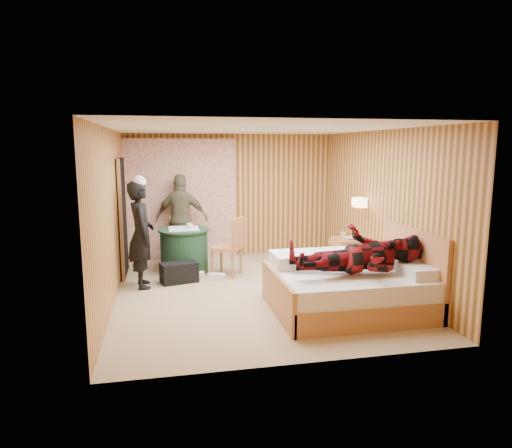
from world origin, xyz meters
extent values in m
cube|color=tan|center=(0.00, 0.00, 0.00)|extent=(4.20, 5.00, 0.01)
cube|color=white|center=(0.00, 0.00, 2.50)|extent=(4.20, 5.00, 0.01)
cube|color=#DB9154|center=(0.00, 2.50, 1.25)|extent=(4.20, 0.02, 2.50)
cube|color=#DB9154|center=(-2.10, 0.00, 1.25)|extent=(0.02, 5.00, 2.50)
cube|color=#DB9154|center=(2.10, 0.00, 1.25)|extent=(0.02, 5.00, 2.50)
cube|color=silver|center=(-1.00, 2.43, 1.20)|extent=(2.20, 0.08, 2.40)
cube|color=black|center=(-2.06, 1.40, 1.02)|extent=(0.06, 0.90, 2.05)
cylinder|color=gold|center=(2.00, 0.45, 1.30)|extent=(0.18, 0.04, 0.04)
cube|color=beige|center=(1.92, 0.45, 1.30)|extent=(0.18, 0.24, 0.16)
cube|color=#C2784F|center=(1.10, -1.11, 0.15)|extent=(2.02, 1.62, 0.30)
cube|color=white|center=(1.10, -1.11, 0.43)|extent=(1.96, 1.55, 0.25)
cube|color=#C2784F|center=(0.09, -1.11, 0.28)|extent=(0.06, 1.62, 0.57)
cube|color=#C2784F|center=(2.06, -1.11, 0.56)|extent=(0.06, 1.62, 1.11)
cube|color=silver|center=(1.89, -1.50, 0.63)|extent=(0.38, 0.56, 0.14)
cube|color=silver|center=(1.89, -0.73, 0.63)|extent=(0.38, 0.56, 0.14)
cube|color=white|center=(0.75, -0.66, 0.65)|extent=(1.21, 0.61, 0.18)
cube|color=#C2784F|center=(1.88, 0.87, 0.30)|extent=(0.43, 0.59, 0.59)
cube|color=#C2784F|center=(1.88, 0.87, 0.48)|extent=(0.45, 0.61, 0.03)
cylinder|color=#1B3C28|center=(-1.01, 1.35, 0.38)|extent=(0.84, 0.84, 0.77)
cylinder|color=#1B3C28|center=(-1.01, 1.35, 0.77)|extent=(0.90, 0.90, 0.03)
cube|color=silver|center=(-1.01, 1.35, 0.79)|extent=(0.57, 0.57, 0.01)
cube|color=#C2784F|center=(-1.01, 1.98, 0.45)|extent=(0.51, 0.51, 0.05)
cube|color=#C2784F|center=(-1.06, 2.16, 0.70)|extent=(0.42, 0.14, 0.46)
cylinder|color=#C2784F|center=(-1.14, 1.78, 0.21)|extent=(0.04, 0.04, 0.43)
cylinder|color=#C2784F|center=(-0.89, 2.18, 0.21)|extent=(0.04, 0.04, 0.43)
cube|color=#C2784F|center=(-0.30, 0.97, 0.50)|extent=(0.64, 0.64, 0.06)
cube|color=#C2784F|center=(-0.12, 0.86, 0.77)|extent=(0.28, 0.42, 0.51)
cylinder|color=#C2784F|center=(-0.36, 1.23, 0.24)|extent=(0.04, 0.04, 0.48)
cylinder|color=#C2784F|center=(-0.23, 0.71, 0.24)|extent=(0.04, 0.04, 0.48)
cube|color=black|center=(-1.14, 0.70, 0.17)|extent=(0.65, 0.46, 0.34)
cube|color=silver|center=(-0.86, 0.80, 0.07)|extent=(0.31, 0.14, 0.13)
cube|color=silver|center=(-0.51, 0.67, 0.06)|extent=(0.30, 0.19, 0.12)
imported|color=black|center=(-1.72, 0.58, 0.86)|extent=(0.50, 0.68, 1.72)
imported|color=brown|center=(-1.01, 2.11, 0.86)|extent=(1.08, 0.65, 1.72)
imported|color=maroon|center=(1.15, -1.31, 0.99)|extent=(0.86, 0.67, 1.77)
imported|color=silver|center=(1.88, 0.82, 0.60)|extent=(0.22, 0.26, 0.02)
imported|color=silver|center=(1.88, 0.82, 0.62)|extent=(0.23, 0.26, 0.02)
imported|color=silver|center=(1.88, 1.00, 0.64)|extent=(0.13, 0.13, 0.09)
imported|color=silver|center=(-0.91, 1.30, 0.85)|extent=(0.15, 0.15, 0.10)
camera|label=1|loc=(-1.36, -6.76, 2.22)|focal=32.00mm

